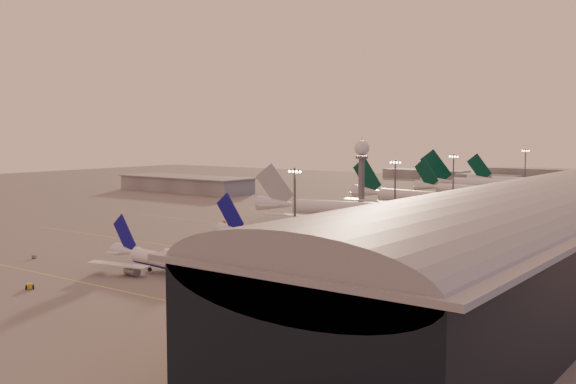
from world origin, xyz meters
The scene contains 25 objects.
ground centered at (0.00, 0.00, 0.00)m, with size 700.00×700.00×0.00m, color #5B5858.
taxiway_markings centered at (30.00, 56.00, 0.01)m, with size 180.00×185.25×0.02m.
hangar centered at (-120.00, 140.00, 4.32)m, with size 82.00×27.00×8.50m.
radar_tower centered at (5.00, 120.00, 20.95)m, with size 6.40×6.40×31.10m.
mast_a centered at (58.00, 0.00, 13.74)m, with size 3.60×0.56×25.00m.
mast_b centered at (55.00, 55.00, 13.74)m, with size 3.60×0.56×25.00m.
mast_c centered at (50.00, 110.00, 13.74)m, with size 3.60×0.56×25.00m.
mast_d centered at (48.00, 200.00, 13.74)m, with size 3.60×0.56×25.00m.
distant_horizon centered at (2.62, 325.14, 3.89)m, with size 165.00×37.50×9.00m.
narrowbody_near centered at (29.62, -17.65, 2.59)m, with size 32.75×26.05×12.80m.
narrowbody_mid centered at (33.34, 20.59, 3.12)m, with size 39.40×31.38×15.39m.
widebody_white centered at (15.84, 80.60, 3.70)m, with size 59.71×47.32×21.33m.
greentail_a centered at (19.45, 135.14, 3.90)m, with size 60.41×48.43×22.06m.
greentail_b centered at (21.87, 186.78, 3.52)m, with size 54.48×43.63×19.94m.
greentail_c centered at (22.40, 213.73, 4.23)m, with size 65.75×52.78×23.95m.
greentail_d centered at (26.22, 254.75, 3.65)m, with size 56.93×45.97×20.68m.
gsv_truck_a centered at (-8.35, -25.02, 0.96)m, with size 4.75×4.10×1.88m.
gsv_tug_near centered at (21.79, -45.65, 0.57)m, with size 4.06×4.54×1.11m.
gsv_catering_a centered at (71.18, -13.16, 1.80)m, with size 4.78×3.39×3.59m.
gsv_tug_mid centered at (13.13, 19.07, 0.58)m, with size 4.45×3.46×1.12m.
gsv_truck_b centered at (54.10, 41.60, 1.08)m, with size 5.34×2.22×2.11m.
gsv_truck_c centered at (-14.67, 55.99, 1.17)m, with size 5.83×4.93×2.30m.
gsv_catering_b centered at (72.38, 74.19, 1.89)m, with size 5.02×3.35×3.79m.
gsv_tug_far centered at (24.85, 107.04, 0.47)m, with size 3.48×3.72×0.92m.
gsv_truck_d centered at (-18.21, 123.32, 0.98)m, with size 2.62×5.00×1.92m.
Camera 1 is at (149.63, -125.04, 33.33)m, focal length 42.00 mm.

